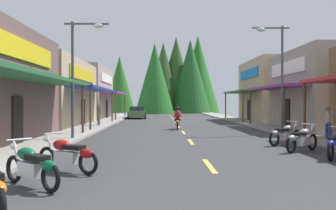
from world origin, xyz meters
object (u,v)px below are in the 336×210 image
at_px(motorcycle_parked_right_4, 302,139).
at_px(motorcycle_parked_left_1, 32,165).
at_px(motorcycle_parked_right_5, 285,134).
at_px(motorcycle_parked_left_2, 68,154).
at_px(pedestrian_browsing, 328,121).
at_px(streetlamp_left, 80,62).
at_px(motorcycle_parked_right_3, 336,144).
at_px(streetlamp_right, 277,64).
at_px(parked_car_curbside, 137,113).
at_px(pedestrian_by_shop, 99,113).
at_px(rider_cruising_lead, 177,120).

bearing_deg(motorcycle_parked_right_4, motorcycle_parked_left_1, 176.23).
height_order(motorcycle_parked_right_5, motorcycle_parked_left_1, same).
bearing_deg(motorcycle_parked_left_2, pedestrian_browsing, -111.94).
distance_m(streetlamp_left, motorcycle_parked_right_3, 11.95).
height_order(streetlamp_left, motorcycle_parked_right_5, streetlamp_left).
distance_m(streetlamp_right, parked_car_curbside, 23.17).
xyz_separation_m(pedestrian_by_shop, parked_car_curbside, (1.98, 14.16, -0.37)).
distance_m(streetlamp_left, motorcycle_parked_left_2, 9.10).
height_order(motorcycle_parked_left_2, parked_car_curbside, parked_car_curbside).
distance_m(motorcycle_parked_right_4, parked_car_curbside, 29.69).
relative_size(motorcycle_parked_right_4, pedestrian_by_shop, 0.96).
xyz_separation_m(motorcycle_parked_right_4, motorcycle_parked_left_2, (-7.77, -3.96, 0.00)).
bearing_deg(motorcycle_parked_left_2, motorcycle_parked_left_1, 110.98).
distance_m(motorcycle_parked_left_1, motorcycle_parked_left_2, 1.79).
xyz_separation_m(rider_cruising_lead, parked_car_curbside, (-3.86, 16.97, 0.03)).
relative_size(streetlamp_right, pedestrian_browsing, 3.79).
bearing_deg(pedestrian_browsing, motorcycle_parked_left_1, -163.57).
xyz_separation_m(streetlamp_right, pedestrian_browsing, (1.22, -4.01, -3.14)).
bearing_deg(parked_car_curbside, motorcycle_parked_right_5, -166.88).
distance_m(motorcycle_parked_left_2, pedestrian_by_shop, 18.52).
relative_size(motorcycle_parked_right_4, rider_cruising_lead, 0.81).
bearing_deg(rider_cruising_lead, motorcycle_parked_right_5, -153.46).
height_order(motorcycle_parked_right_4, pedestrian_browsing, pedestrian_browsing).
bearing_deg(parked_car_curbside, motorcycle_parked_left_2, 176.61).
xyz_separation_m(motorcycle_parked_right_3, motorcycle_parked_left_2, (-8.26, -2.26, 0.00)).
distance_m(motorcycle_parked_right_5, pedestrian_by_shop, 15.93).
distance_m(motorcycle_parked_right_3, motorcycle_parked_left_2, 8.56).
bearing_deg(streetlamp_right, pedestrian_browsing, -73.12).
distance_m(motorcycle_parked_left_1, parked_car_curbside, 34.31).
relative_size(streetlamp_left, motorcycle_parked_right_4, 3.35).
bearing_deg(pedestrian_by_shop, streetlamp_right, -64.08).
bearing_deg(motorcycle_parked_right_5, pedestrian_browsing, -2.99).
bearing_deg(pedestrian_by_shop, rider_cruising_lead, -59.40).
relative_size(motorcycle_parked_right_5, rider_cruising_lead, 0.85).
xyz_separation_m(streetlamp_left, rider_cruising_lead, (5.12, 7.24, -3.16)).
height_order(streetlamp_right, rider_cruising_lead, streetlamp_right).
height_order(streetlamp_left, pedestrian_browsing, streetlamp_left).
relative_size(motorcycle_parked_right_3, parked_car_curbside, 0.40).
height_order(streetlamp_left, pedestrian_by_shop, streetlamp_left).
bearing_deg(pedestrian_by_shop, motorcycle_parked_left_1, -118.48).
bearing_deg(motorcycle_parked_right_4, pedestrian_by_shop, 85.71).
bearing_deg(pedestrian_by_shop, parked_car_curbside, 48.30).
distance_m(motorcycle_parked_right_5, motorcycle_parked_left_1, 11.29).
xyz_separation_m(streetlamp_right, motorcycle_parked_left_1, (-9.60, -13.44, -3.61)).
distance_m(motorcycle_parked_left_2, pedestrian_browsing, 12.99).
bearing_deg(motorcycle_parked_right_3, rider_cruising_lead, 57.08).
bearing_deg(pedestrian_browsing, motorcycle_parked_right_3, -136.92).
distance_m(pedestrian_browsing, parked_car_curbside, 27.08).
height_order(motorcycle_parked_right_3, motorcycle_parked_left_2, same).
relative_size(motorcycle_parked_left_2, rider_cruising_lead, 0.87).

